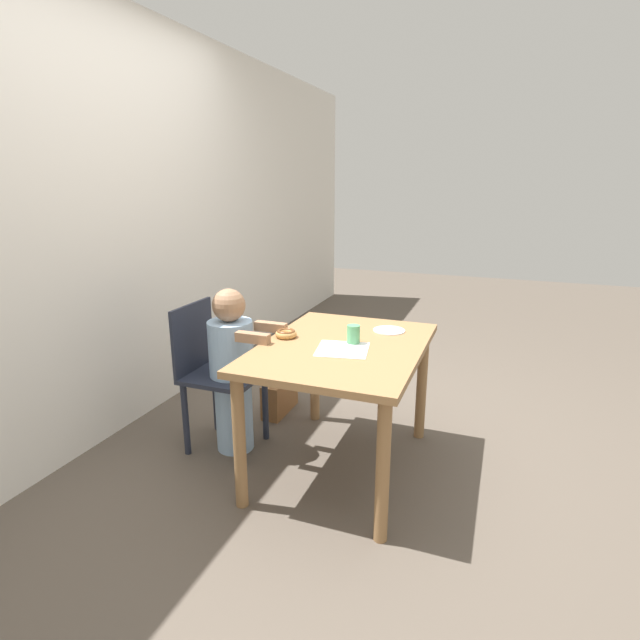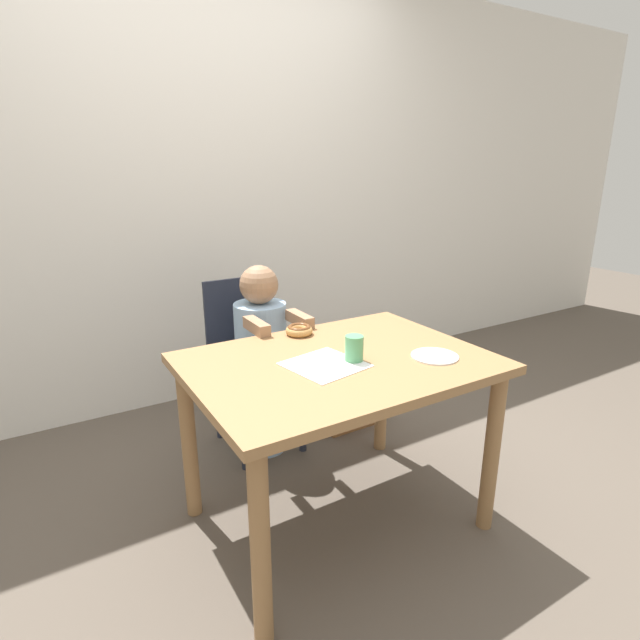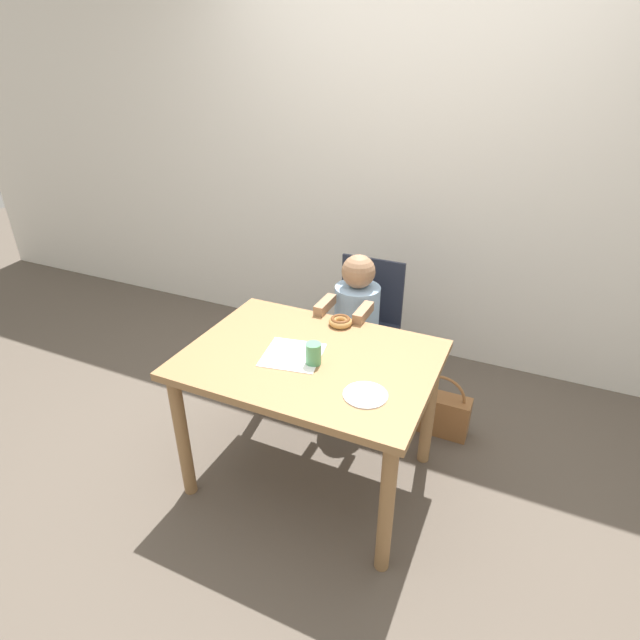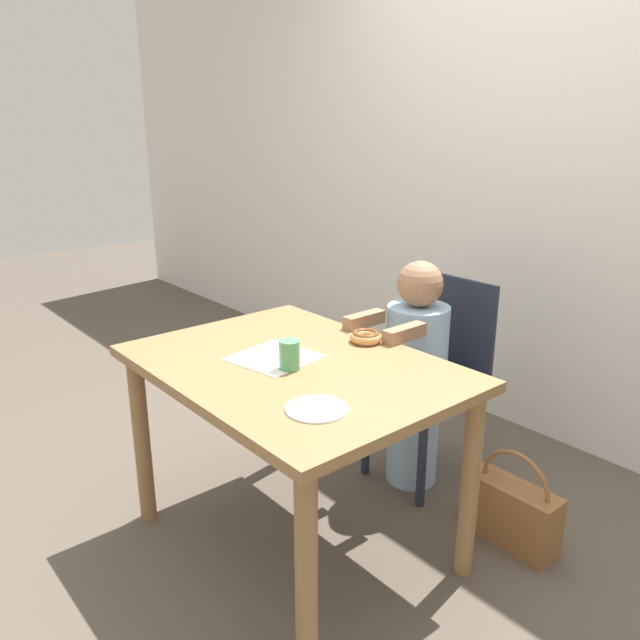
# 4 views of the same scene
# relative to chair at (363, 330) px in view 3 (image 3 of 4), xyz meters

# --- Properties ---
(ground_plane) EXTENTS (12.00, 12.00, 0.00)m
(ground_plane) POSITION_rel_chair_xyz_m (0.02, -0.75, -0.45)
(ground_plane) COLOR brown
(wall_back) EXTENTS (8.00, 0.05, 2.50)m
(wall_back) POSITION_rel_chair_xyz_m (0.02, 0.70, 0.80)
(wall_back) COLOR silver
(wall_back) RESTS_ON ground_plane
(dining_table) EXTENTS (1.09, 0.80, 0.70)m
(dining_table) POSITION_rel_chair_xyz_m (0.02, -0.75, 0.15)
(dining_table) COLOR olive
(dining_table) RESTS_ON ground_plane
(chair) EXTENTS (0.38, 0.41, 0.84)m
(chair) POSITION_rel_chair_xyz_m (0.00, 0.00, 0.00)
(chair) COLOR #232838
(chair) RESTS_ON ground_plane
(child_figure) EXTENTS (0.26, 0.41, 0.95)m
(child_figure) POSITION_rel_chair_xyz_m (-0.00, -0.11, 0.03)
(child_figure) COLOR #99BCE0
(child_figure) RESTS_ON ground_plane
(donut) EXTENTS (0.11, 0.11, 0.04)m
(donut) POSITION_rel_chair_xyz_m (0.03, -0.43, 0.28)
(donut) COLOR tan
(donut) RESTS_ON dining_table
(napkin) EXTENTS (0.29, 0.29, 0.00)m
(napkin) POSITION_rel_chair_xyz_m (-0.05, -0.77, 0.26)
(napkin) COLOR white
(napkin) RESTS_ON dining_table
(handbag) EXTENTS (0.34, 0.12, 0.36)m
(handbag) POSITION_rel_chair_xyz_m (0.52, -0.15, -0.32)
(handbag) COLOR brown
(handbag) RESTS_ON ground_plane
(cup) EXTENTS (0.07, 0.07, 0.10)m
(cup) POSITION_rel_chair_xyz_m (0.06, -0.79, 0.30)
(cup) COLOR #519E66
(cup) RESTS_ON dining_table
(plate) EXTENTS (0.18, 0.18, 0.01)m
(plate) POSITION_rel_chair_xyz_m (0.34, -0.92, 0.26)
(plate) COLOR white
(plate) RESTS_ON dining_table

